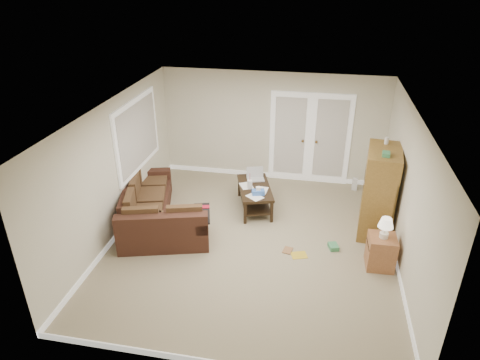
% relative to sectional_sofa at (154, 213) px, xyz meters
% --- Properties ---
extents(floor, '(5.50, 5.50, 0.00)m').
position_rel_sectional_sofa_xyz_m(floor, '(1.93, -0.20, -0.29)').
color(floor, gray).
rests_on(floor, ground).
extents(ceiling, '(5.00, 5.50, 0.02)m').
position_rel_sectional_sofa_xyz_m(ceiling, '(1.93, -0.20, 2.21)').
color(ceiling, white).
rests_on(ceiling, wall_back).
extents(wall_left, '(0.02, 5.50, 2.50)m').
position_rel_sectional_sofa_xyz_m(wall_left, '(-0.57, -0.20, 0.96)').
color(wall_left, beige).
rests_on(wall_left, floor).
extents(wall_right, '(0.02, 5.50, 2.50)m').
position_rel_sectional_sofa_xyz_m(wall_right, '(4.43, -0.20, 0.96)').
color(wall_right, beige).
rests_on(wall_right, floor).
extents(wall_back, '(5.00, 0.02, 2.50)m').
position_rel_sectional_sofa_xyz_m(wall_back, '(1.93, 2.55, 0.96)').
color(wall_back, beige).
rests_on(wall_back, floor).
extents(wall_front, '(5.00, 0.02, 2.50)m').
position_rel_sectional_sofa_xyz_m(wall_front, '(1.93, -2.95, 0.96)').
color(wall_front, beige).
rests_on(wall_front, floor).
extents(baseboards, '(5.00, 5.50, 0.10)m').
position_rel_sectional_sofa_xyz_m(baseboards, '(1.93, -0.20, -0.24)').
color(baseboards, white).
rests_on(baseboards, floor).
extents(french_doors, '(1.80, 0.05, 2.13)m').
position_rel_sectional_sofa_xyz_m(french_doors, '(2.78, 2.52, 0.74)').
color(french_doors, white).
rests_on(french_doors, floor).
extents(window_left, '(0.05, 1.92, 1.42)m').
position_rel_sectional_sofa_xyz_m(window_left, '(-0.53, 0.80, 1.26)').
color(window_left, white).
rests_on(window_left, wall_left).
extents(sectional_sofa, '(2.19, 2.55, 0.75)m').
position_rel_sectional_sofa_xyz_m(sectional_sofa, '(0.00, 0.00, 0.00)').
color(sectional_sofa, '#3D2217').
rests_on(sectional_sofa, floor).
extents(coffee_table, '(0.93, 1.34, 0.83)m').
position_rel_sectional_sofa_xyz_m(coffee_table, '(1.78, 1.05, -0.02)').
color(coffee_table, black).
rests_on(coffee_table, floor).
extents(tv_armoire, '(0.68, 1.09, 1.77)m').
position_rel_sectional_sofa_xyz_m(tv_armoire, '(4.13, 0.65, 0.54)').
color(tv_armoire, brown).
rests_on(tv_armoire, floor).
extents(side_cabinet, '(0.45, 0.45, 0.94)m').
position_rel_sectional_sofa_xyz_m(side_cabinet, '(4.13, -0.47, 0.04)').
color(side_cabinet, '#9A5F38').
rests_on(side_cabinet, floor).
extents(space_heater, '(0.12, 0.11, 0.28)m').
position_rel_sectional_sofa_xyz_m(space_heater, '(3.86, 2.25, -0.15)').
color(space_heater, silver).
rests_on(space_heater, floor).
extents(floor_magazine, '(0.32, 0.29, 0.01)m').
position_rel_sectional_sofa_xyz_m(floor_magazine, '(2.80, -0.43, -0.29)').
color(floor_magazine, gold).
rests_on(floor_magazine, floor).
extents(floor_greenbox, '(0.21, 0.24, 0.08)m').
position_rel_sectional_sofa_xyz_m(floor_greenbox, '(3.38, -0.11, -0.25)').
color(floor_greenbox, '#3C8453').
rests_on(floor_greenbox, floor).
extents(floor_book, '(0.19, 0.23, 0.02)m').
position_rel_sectional_sofa_xyz_m(floor_book, '(2.51, -0.31, -0.29)').
color(floor_book, brown).
rests_on(floor_book, floor).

